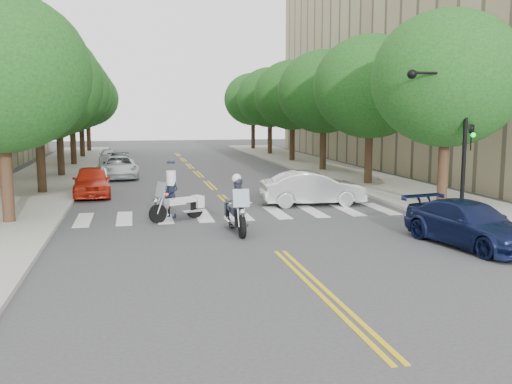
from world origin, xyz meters
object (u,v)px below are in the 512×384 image
object	(u,v)px
motorcycle_police	(236,206)
officer_standing	(171,195)
sedan_blue	(470,224)
convertible	(313,188)
motorcycle_parked	(181,206)

from	to	relation	value
motorcycle_police	officer_standing	world-z (taller)	motorcycle_police
motorcycle_police	sedan_blue	world-z (taller)	motorcycle_police
officer_standing	motorcycle_police	bearing A→B (deg)	-11.45
officer_standing	convertible	size ratio (longest dim) A/B	0.39
motorcycle_parked	officer_standing	distance (m)	0.71
officer_standing	sedan_blue	world-z (taller)	officer_standing
motorcycle_parked	convertible	size ratio (longest dim) A/B	0.48
officer_standing	sedan_blue	distance (m)	11.13
sedan_blue	convertible	bearing A→B (deg)	93.93
convertible	sedan_blue	distance (m)	8.90
motorcycle_police	convertible	xyz separation A→B (m)	(4.39, 5.01, -0.15)
officer_standing	convertible	xyz separation A→B (m)	(6.42, 1.77, -0.14)
officer_standing	sedan_blue	bearing A→B (deg)	8.75
officer_standing	convertible	world-z (taller)	officer_standing
motorcycle_parked	officer_standing	size ratio (longest dim) A/B	1.23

